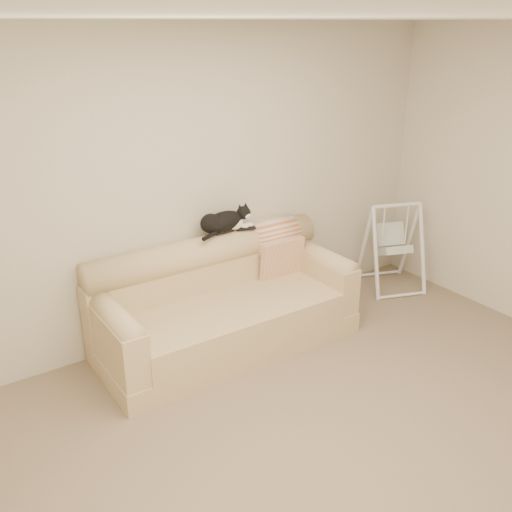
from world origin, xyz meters
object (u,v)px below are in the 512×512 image
(remote_a, at_px, (224,231))
(tuxedo_cat, at_px, (224,221))
(remote_b, at_px, (246,228))
(baby_swing, at_px, (393,245))
(sofa, at_px, (223,305))

(remote_a, bearing_deg, tuxedo_cat, -38.13)
(remote_b, distance_m, baby_swing, 1.73)
(sofa, relative_size, remote_b, 12.46)
(remote_b, xyz_separation_m, baby_swing, (1.66, -0.22, -0.45))
(remote_a, height_order, remote_b, remote_a)
(remote_a, xyz_separation_m, remote_b, (0.20, -0.03, -0.00))
(remote_a, height_order, baby_swing, remote_a)
(remote_b, relative_size, baby_swing, 0.19)
(sofa, relative_size, baby_swing, 2.41)
(sofa, distance_m, remote_a, 0.63)
(tuxedo_cat, relative_size, baby_swing, 0.62)
(tuxedo_cat, bearing_deg, sofa, -126.24)
(remote_a, height_order, tuxedo_cat, tuxedo_cat)
(sofa, xyz_separation_m, remote_a, (0.18, 0.24, 0.56))
(tuxedo_cat, distance_m, baby_swing, 1.96)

